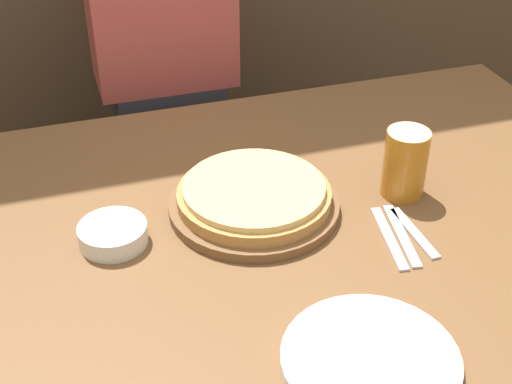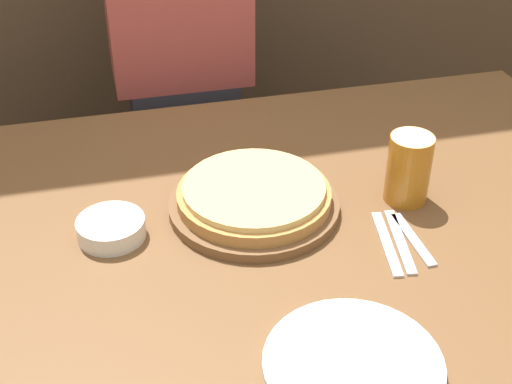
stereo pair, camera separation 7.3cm
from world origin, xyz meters
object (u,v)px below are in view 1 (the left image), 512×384
Objects in this scene: beer_glass at (406,161)px; dinner_plate at (370,360)px; spoon at (414,233)px; pizza_on_board at (256,198)px; fork at (389,238)px; diner_person at (168,105)px; side_bowl at (113,234)px; dinner_knife at (402,235)px.

beer_glass reaches higher than dinner_plate.
spoon is (-0.04, -0.13, -0.07)m from beer_glass.
beer_glass reaches higher than pizza_on_board.
fork is at bearing 180.00° from spoon.
pizza_on_board is at bearing -86.48° from diner_person.
pizza_on_board reaches higher than side_bowl.
spoon is (0.52, -0.14, -0.02)m from side_bowl.
dinner_plate is at bearing -122.79° from beer_glass.
dinner_knife is (0.02, 0.00, 0.00)m from fork.
dinner_knife is at bearing 180.00° from spoon.
pizza_on_board is 1.77× the size of fork.
pizza_on_board reaches higher than fork.
dinner_plate is 1.43× the size of dinner_knife.
spoon is (0.02, 0.00, -0.00)m from dinner_knife.
dinner_knife is 0.14× the size of diner_person.
dinner_plate is at bearing -84.46° from pizza_on_board.
spoon is (0.21, 0.26, -0.01)m from dinner_plate.
beer_glass is 0.16m from dinner_knife.
beer_glass is 0.75× the size of dinner_knife.
pizza_on_board is 0.30m from spoon.
side_bowl is 0.09× the size of diner_person.
side_bowl is at bearing -175.99° from pizza_on_board.
side_bowl is 0.54m from spoon.
beer_glass reaches higher than fork.
diner_person is (-0.04, 0.66, -0.12)m from pizza_on_board.
diner_person is (-0.29, 0.81, -0.10)m from spoon.
beer_glass is (0.29, -0.03, 0.05)m from pizza_on_board.
fork is 0.14× the size of diner_person.
pizza_on_board is 0.25m from fork.
pizza_on_board is 0.27m from dinner_knife.
dinner_plate is at bearing -121.59° from fork.
pizza_on_board reaches higher than dinner_plate.
pizza_on_board is 2.08× the size of spoon.
dinner_knife is (-0.06, -0.13, -0.07)m from beer_glass.
dinner_plate is 0.30m from fork.
dinner_plate is 0.50m from side_bowl.
side_bowl is (-0.31, 0.40, 0.01)m from dinner_plate.
beer_glass is at bearing 72.97° from spoon.
dinner_knife is at bearing -116.81° from beer_glass.
pizza_on_board is 0.67m from diner_person.
dinner_plate is at bearing -125.46° from dinner_knife.
dinner_knife is (0.22, -0.16, -0.02)m from pizza_on_board.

